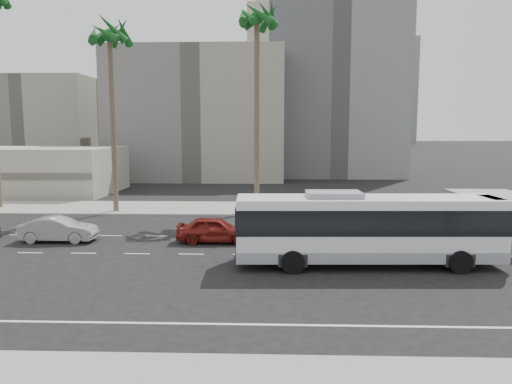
{
  "coord_description": "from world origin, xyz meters",
  "views": [
    {
      "loc": [
        -1.59,
        -25.31,
        6.68
      ],
      "look_at": [
        -2.55,
        4.0,
        2.97
      ],
      "focal_mm": 33.26,
      "sensor_mm": 36.0,
      "label": 1
    }
  ],
  "objects_px": {
    "city_bus": "(367,227)",
    "palm_near": "(257,22)",
    "car_b": "(58,229)",
    "palm_mid": "(110,40)",
    "car_a": "(215,229)"
  },
  "relations": [
    {
      "from": "car_b",
      "to": "car_a",
      "type": "bearing_deg",
      "value": -90.03
    },
    {
      "from": "palm_mid",
      "to": "city_bus",
      "type": "bearing_deg",
      "value": -40.71
    },
    {
      "from": "car_a",
      "to": "car_b",
      "type": "relative_size",
      "value": 1.01
    },
    {
      "from": "city_bus",
      "to": "car_a",
      "type": "bearing_deg",
      "value": 147.91
    },
    {
      "from": "car_a",
      "to": "palm_near",
      "type": "bearing_deg",
      "value": -11.39
    },
    {
      "from": "car_a",
      "to": "palm_mid",
      "type": "relative_size",
      "value": 0.3
    },
    {
      "from": "car_a",
      "to": "palm_near",
      "type": "relative_size",
      "value": 0.27
    },
    {
      "from": "car_b",
      "to": "palm_mid",
      "type": "xyz_separation_m",
      "value": [
        0.07,
        10.65,
        13.3
      ]
    },
    {
      "from": "city_bus",
      "to": "palm_near",
      "type": "distance_m",
      "value": 22.31
    },
    {
      "from": "car_b",
      "to": "palm_mid",
      "type": "bearing_deg",
      "value": -1.18
    },
    {
      "from": "palm_near",
      "to": "city_bus",
      "type": "bearing_deg",
      "value": -70.03
    },
    {
      "from": "car_b",
      "to": "city_bus",
      "type": "bearing_deg",
      "value": -105.41
    },
    {
      "from": "city_bus",
      "to": "car_b",
      "type": "bearing_deg",
      "value": 163.48
    },
    {
      "from": "palm_mid",
      "to": "car_a",
      "type": "bearing_deg",
      "value": -47.72
    },
    {
      "from": "palm_near",
      "to": "car_a",
      "type": "bearing_deg",
      "value": -100.5
    }
  ]
}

